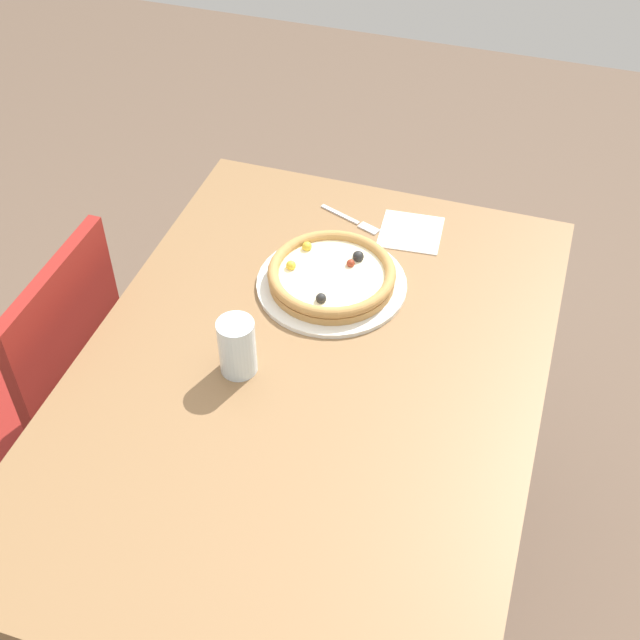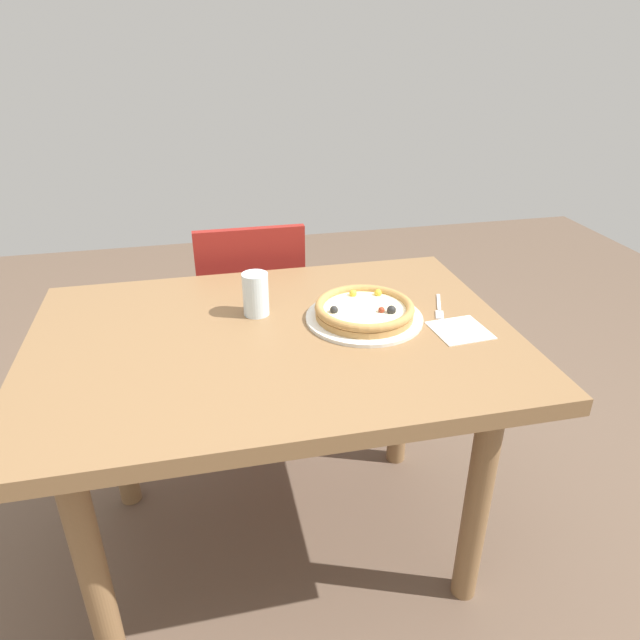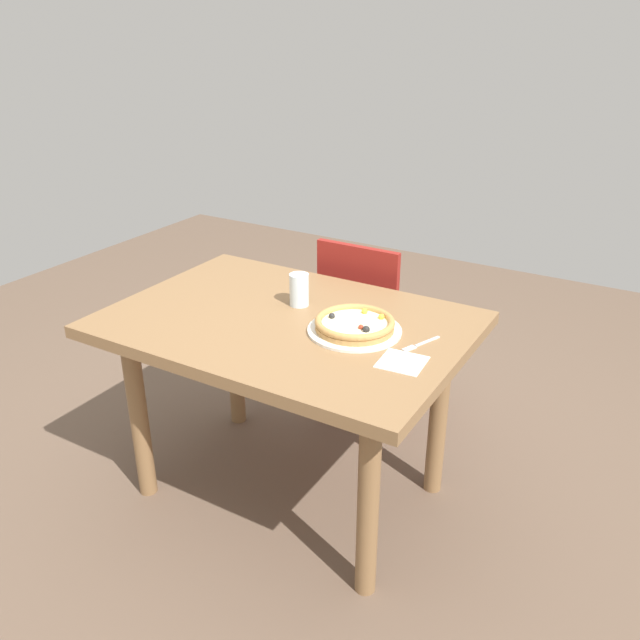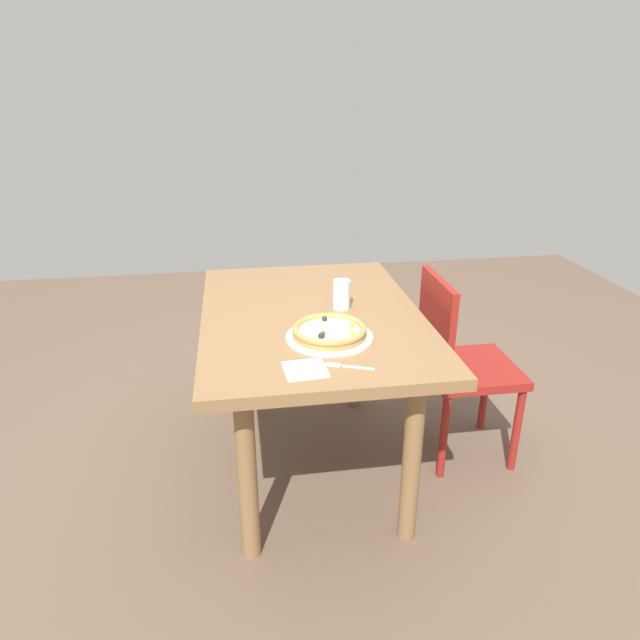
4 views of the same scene
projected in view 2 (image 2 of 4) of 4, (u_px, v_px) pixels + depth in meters
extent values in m
plane|color=brown|center=(282.00, 540.00, 1.87)|extent=(6.00, 6.00, 0.00)
cube|color=olive|center=(274.00, 341.00, 1.53)|extent=(1.28, 0.90, 0.04)
cylinder|color=olive|center=(401.00, 380.00, 2.06)|extent=(0.07, 0.07, 0.72)
cylinder|color=olive|center=(115.00, 416.00, 1.87)|extent=(0.07, 0.07, 0.72)
cylinder|color=olive|center=(478.00, 500.00, 1.54)|extent=(0.07, 0.07, 0.72)
cylinder|color=olive|center=(92.00, 567.00, 1.35)|extent=(0.07, 0.07, 0.72)
cylinder|color=maroon|center=(210.00, 353.00, 2.52)|extent=(0.04, 0.04, 0.42)
cylinder|color=maroon|center=(286.00, 345.00, 2.58)|extent=(0.04, 0.04, 0.42)
cylinder|color=maroon|center=(214.00, 397.00, 2.22)|extent=(0.04, 0.04, 0.42)
cylinder|color=maroon|center=(300.00, 386.00, 2.29)|extent=(0.04, 0.04, 0.42)
cube|color=maroon|center=(250.00, 320.00, 2.30)|extent=(0.40, 0.40, 0.04)
cube|color=maroon|center=(252.00, 285.00, 2.03)|extent=(0.38, 0.03, 0.42)
cylinder|color=silver|center=(364.00, 318.00, 1.59)|extent=(0.32, 0.32, 0.01)
cylinder|color=#B78447|center=(364.00, 313.00, 1.59)|extent=(0.27, 0.27, 0.02)
cylinder|color=beige|center=(364.00, 309.00, 1.58)|extent=(0.24, 0.24, 0.01)
torus|color=#B78447|center=(364.00, 307.00, 1.58)|extent=(0.28, 0.28, 0.02)
sphere|color=maroon|center=(381.00, 310.00, 1.56)|extent=(0.02, 0.02, 0.02)
sphere|color=#262626|center=(391.00, 310.00, 1.55)|extent=(0.02, 0.02, 0.02)
sphere|color=gold|center=(378.00, 293.00, 1.65)|extent=(0.02, 0.02, 0.02)
sphere|color=#262626|center=(334.00, 310.00, 1.55)|extent=(0.02, 0.02, 0.02)
sphere|color=gold|center=(353.00, 293.00, 1.65)|extent=(0.02, 0.02, 0.02)
cube|color=silver|center=(439.00, 302.00, 1.69)|extent=(0.05, 0.11, 0.00)
cube|color=silver|center=(440.00, 315.00, 1.61)|extent=(0.04, 0.05, 0.00)
cylinder|color=silver|center=(256.00, 294.00, 1.60)|extent=(0.07, 0.07, 0.12)
cube|color=white|center=(460.00, 330.00, 1.53)|extent=(0.15, 0.15, 0.00)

